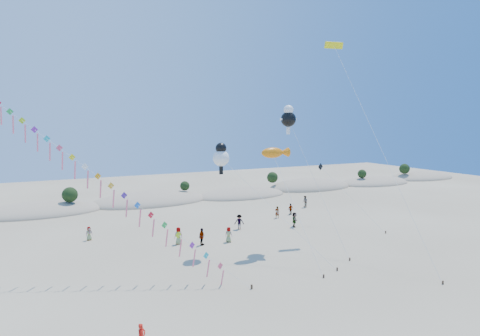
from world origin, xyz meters
name	(u,v)px	position (x,y,z in m)	size (l,w,h in m)	color
ground	(328,331)	(0.00, 0.00, 0.00)	(160.00, 160.00, 0.00)	gray
dune_ridge	(157,201)	(1.06, 45.14, 0.11)	(145.30, 11.49, 5.57)	gray
kite_train	(74,160)	(-12.92, 17.00, 9.72)	(22.28, 17.62, 19.05)	#3F2D1E
fish_kite	(275,153)	(5.50, 15.42, 9.81)	(3.03, 9.03, 10.37)	#3F2D1E
cartoon_kite_low	(221,156)	(0.49, 17.38, 9.53)	(7.58, 10.51, 10.86)	#3F2D1E
cartoon_kite_high	(288,118)	(8.08, 17.09, 13.32)	(2.91, 8.70, 14.63)	#3F2D1E
parafoil_kite	(336,49)	(15.52, 18.83, 21.17)	(3.96, 18.06, 22.10)	#3F2D1E
dark_kite	(337,183)	(17.67, 20.55, 5.25)	(3.81, 8.32, 7.66)	#3F2D1E
beachgoers	(248,221)	(6.88, 23.84, 0.87)	(32.07, 12.04, 1.83)	slate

